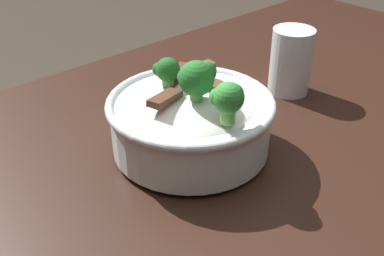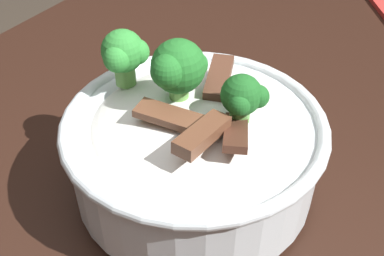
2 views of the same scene
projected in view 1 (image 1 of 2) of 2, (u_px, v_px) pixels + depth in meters
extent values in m
cube|color=black|center=(232.00, 149.00, 0.73)|extent=(1.51, 0.80, 0.04)
cube|color=black|center=(299.00, 130.00, 1.52)|extent=(0.09, 0.09, 0.75)
cylinder|color=silver|center=(191.00, 148.00, 0.69)|extent=(0.10, 0.10, 0.01)
cylinder|color=silver|center=(191.00, 125.00, 0.67)|extent=(0.23, 0.23, 0.07)
torus|color=silver|center=(191.00, 103.00, 0.65)|extent=(0.24, 0.24, 0.01)
ellipsoid|color=white|center=(191.00, 108.00, 0.66)|extent=(0.20, 0.20, 0.05)
cube|color=brown|center=(198.00, 70.00, 0.68)|extent=(0.06, 0.02, 0.01)
cube|color=#4C2B1E|center=(177.00, 76.00, 0.68)|extent=(0.06, 0.04, 0.02)
cube|color=brown|center=(206.00, 82.00, 0.66)|extent=(0.03, 0.07, 0.01)
cube|color=#563323|center=(165.00, 98.00, 0.61)|extent=(0.06, 0.04, 0.02)
cylinder|color=#6BA84C|center=(198.00, 97.00, 0.62)|extent=(0.02, 0.02, 0.02)
sphere|color=#237028|center=(198.00, 79.00, 0.61)|extent=(0.05, 0.05, 0.05)
sphere|color=#237028|center=(206.00, 72.00, 0.62)|extent=(0.03, 0.03, 0.03)
sphere|color=#237028|center=(186.00, 77.00, 0.61)|extent=(0.02, 0.02, 0.02)
cylinder|color=#6BA84C|center=(228.00, 115.00, 0.58)|extent=(0.02, 0.02, 0.02)
sphere|color=green|center=(228.00, 98.00, 0.57)|extent=(0.04, 0.04, 0.04)
sphere|color=green|center=(234.00, 93.00, 0.58)|extent=(0.02, 0.02, 0.02)
sphere|color=green|center=(219.00, 97.00, 0.57)|extent=(0.02, 0.02, 0.02)
cylinder|color=#5B9947|center=(168.00, 83.00, 0.66)|extent=(0.02, 0.02, 0.02)
sphere|color=#1E6023|center=(168.00, 70.00, 0.65)|extent=(0.03, 0.03, 0.03)
sphere|color=#1E6023|center=(172.00, 67.00, 0.66)|extent=(0.02, 0.02, 0.02)
sphere|color=#1E6023|center=(159.00, 69.00, 0.66)|extent=(0.02, 0.02, 0.02)
cylinder|color=white|center=(287.00, 89.00, 0.86)|extent=(0.07, 0.07, 0.00)
cylinder|color=white|center=(291.00, 61.00, 0.83)|extent=(0.07, 0.07, 0.12)
cylinder|color=silver|center=(290.00, 71.00, 0.84)|extent=(0.06, 0.06, 0.07)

